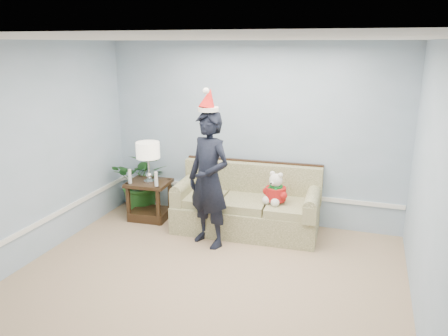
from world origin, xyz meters
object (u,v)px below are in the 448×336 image
at_px(side_table, 150,204).
at_px(table_lamp, 148,152).
at_px(teddy_bear, 276,192).
at_px(sofa, 247,207).
at_px(houseplant, 143,181).
at_px(man, 209,180).

bearing_deg(side_table, table_lamp, -46.91).
bearing_deg(teddy_bear, sofa, -174.84).
height_order(table_lamp, houseplant, table_lamp).
distance_m(houseplant, teddy_bear, 2.29).
height_order(side_table, teddy_bear, teddy_bear).
relative_size(sofa, houseplant, 2.10).
height_order(sofa, side_table, sofa).
height_order(sofa, man, man).
bearing_deg(man, table_lamp, -179.12).
height_order(table_lamp, man, man).
height_order(side_table, man, man).
xyz_separation_m(side_table, houseplant, (-0.27, 0.31, 0.26)).
bearing_deg(houseplant, table_lamp, -48.74).
bearing_deg(teddy_bear, man, -126.45).
xyz_separation_m(sofa, man, (-0.36, -0.63, 0.58)).
distance_m(side_table, table_lamp, 0.85).
xyz_separation_m(sofa, side_table, (-1.55, -0.09, -0.11)).
bearing_deg(houseplant, side_table, -48.97).
height_order(sofa, table_lamp, table_lamp).
relative_size(table_lamp, teddy_bear, 1.37).
distance_m(table_lamp, man, 1.27).
bearing_deg(teddy_bear, table_lamp, -158.47).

